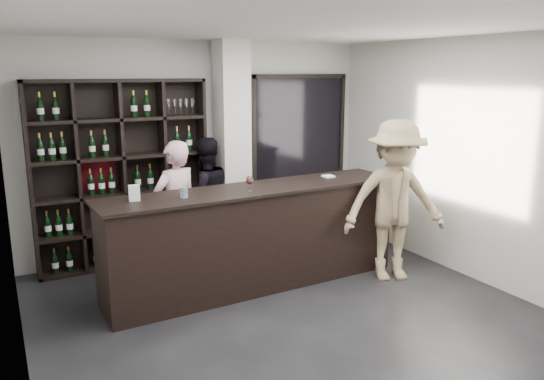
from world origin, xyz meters
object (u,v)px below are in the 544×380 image
taster_black (205,197)px  customer (395,201)px  wine_shelf (122,175)px  taster_pink (176,210)px  tasting_counter (256,237)px

taster_black → customer: customer is taller
wine_shelf → customer: wine_shelf is taller
taster_black → wine_shelf: bearing=-13.2°
wine_shelf → taster_black: 1.13m
taster_pink → wine_shelf: bearing=-75.7°
tasting_counter → taster_black: bearing=93.4°
taster_black → customer: bearing=128.4°
taster_pink → customer: customer is taller
taster_pink → taster_black: size_ratio=1.03×
wine_shelf → tasting_counter: size_ratio=0.66×
tasting_counter → taster_pink: size_ratio=2.14×
tasting_counter → taster_black: taster_black is taller
taster_pink → taster_black: taster_pink is taller
taster_pink → customer: size_ratio=0.87×
wine_shelf → customer: bearing=-36.2°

